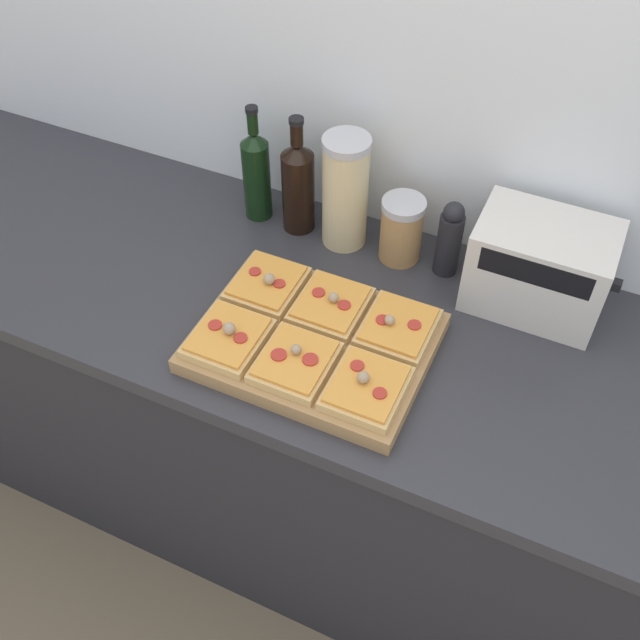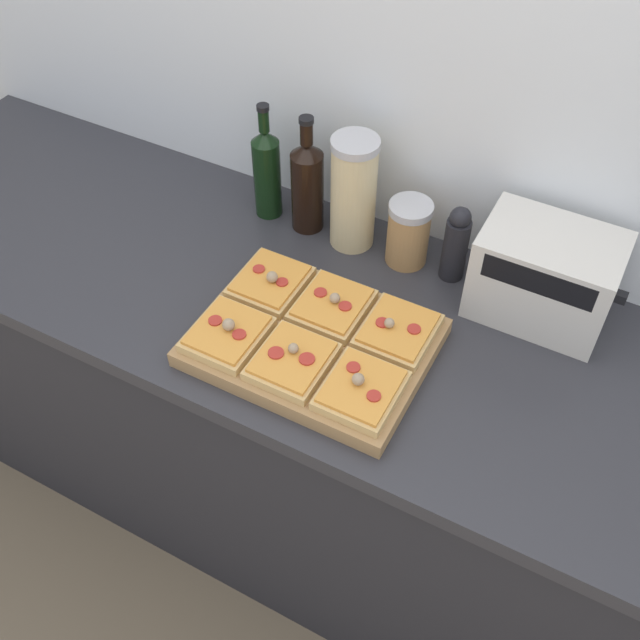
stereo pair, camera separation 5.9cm
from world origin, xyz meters
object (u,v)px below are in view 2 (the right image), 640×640
(cutting_board, at_px, (313,343))
(olive_oil_bottle, at_px, (267,171))
(wine_bottle, at_px, (307,184))
(pepper_mill, at_px, (456,244))
(toaster_oven, at_px, (545,276))
(grain_jar_tall, at_px, (353,193))
(grain_jar_short, at_px, (408,233))

(cutting_board, xyz_separation_m, olive_oil_bottle, (-0.30, 0.33, 0.10))
(wine_bottle, distance_m, pepper_mill, 0.36)
(wine_bottle, distance_m, toaster_oven, 0.56)
(toaster_oven, bearing_deg, pepper_mill, 174.93)
(grain_jar_tall, height_order, pepper_mill, grain_jar_tall)
(wine_bottle, height_order, pepper_mill, wine_bottle)
(grain_jar_tall, distance_m, toaster_oven, 0.44)
(olive_oil_bottle, relative_size, pepper_mill, 1.56)
(olive_oil_bottle, height_order, wine_bottle, same)
(cutting_board, height_order, grain_jar_short, grain_jar_short)
(cutting_board, bearing_deg, toaster_oven, 40.93)
(olive_oil_bottle, xyz_separation_m, wine_bottle, (0.11, 0.00, 0.00))
(olive_oil_bottle, relative_size, wine_bottle, 1.00)
(grain_jar_tall, xyz_separation_m, pepper_mill, (0.25, -0.00, -0.05))
(wine_bottle, xyz_separation_m, toaster_oven, (0.56, -0.02, -0.02))
(olive_oil_bottle, relative_size, grain_jar_short, 1.87)
(grain_jar_short, relative_size, toaster_oven, 0.52)
(cutting_board, bearing_deg, grain_jar_short, 80.15)
(pepper_mill, height_order, toaster_oven, toaster_oven)
(cutting_board, distance_m, wine_bottle, 0.40)
(grain_jar_short, distance_m, pepper_mill, 0.11)
(cutting_board, bearing_deg, olive_oil_bottle, 132.09)
(toaster_oven, bearing_deg, grain_jar_tall, 177.74)
(wine_bottle, bearing_deg, grain_jar_tall, 0.00)
(toaster_oven, bearing_deg, wine_bottle, 178.21)
(toaster_oven, bearing_deg, cutting_board, -139.07)
(cutting_board, distance_m, grain_jar_tall, 0.36)
(pepper_mill, bearing_deg, cutting_board, -116.60)
(olive_oil_bottle, bearing_deg, wine_bottle, 0.00)
(olive_oil_bottle, bearing_deg, grain_jar_short, 0.00)
(wine_bottle, xyz_separation_m, grain_jar_tall, (0.12, 0.00, 0.02))
(olive_oil_bottle, distance_m, wine_bottle, 0.11)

